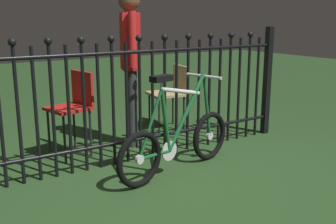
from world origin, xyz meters
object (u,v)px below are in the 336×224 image
person_visitor (130,54)px  chair_red (74,103)px  bicycle (178,140)px  chair_tan (172,90)px

person_visitor → chair_red: bearing=-179.7°
bicycle → person_visitor: bearing=87.8°
bicycle → person_visitor: person_visitor is taller
chair_red → chair_tan: 1.41m
bicycle → chair_tan: 1.50m
chair_tan → person_visitor: 0.94m
bicycle → chair_tan: (0.77, 1.27, 0.19)m
chair_tan → person_visitor: person_visitor is taller
chair_red → chair_tan: (1.37, 0.32, -0.04)m
bicycle → chair_red: bicycle is taller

